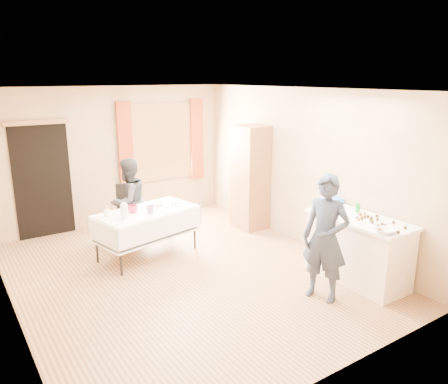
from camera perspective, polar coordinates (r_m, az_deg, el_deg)
floor at (r=6.50m, az=-5.08°, el=-10.51°), size 4.50×5.50×0.02m
ceiling at (r=5.87m, az=-5.68°, el=13.26°), size 4.50×5.50×0.02m
wall_back at (r=8.53m, az=-14.28°, el=4.52°), size 4.50×0.02×2.60m
wall_front at (r=3.96m, az=14.26°, el=-7.41°), size 4.50×0.02×2.60m
wall_left at (r=5.40m, az=-26.94°, el=-2.58°), size 0.02×5.50×2.60m
wall_right at (r=7.37m, az=10.29°, el=3.15°), size 0.02×5.50×2.60m
window_frame at (r=8.84m, az=-8.14°, el=6.50°), size 1.32×0.06×1.52m
window_pane at (r=8.83m, az=-8.10°, el=6.48°), size 1.20×0.02×1.40m
curtain_left at (r=8.49m, az=-12.76°, el=5.93°), size 0.28×0.06×1.65m
curtain_right at (r=9.16m, az=-3.58°, el=6.91°), size 0.28×0.06×1.65m
doorway at (r=8.23m, az=-22.60°, el=1.32°), size 0.95×0.04×2.00m
door_lintel at (r=8.04m, az=-23.28°, el=8.36°), size 1.05×0.06×0.08m
cabinet at (r=8.07m, az=3.46°, el=1.89°), size 0.50×0.60×1.91m
counter at (r=6.36m, az=17.06°, el=-7.16°), size 0.69×1.45×0.91m
party_table at (r=6.99m, az=-10.00°, el=-4.76°), size 1.72×1.13×0.75m
chair at (r=7.94m, az=-12.37°, el=-3.73°), size 0.50×0.50×0.94m
girl at (r=5.62m, az=13.11°, el=-5.91°), size 0.86×0.80×1.63m
woman at (r=7.48m, az=-12.32°, el=-1.23°), size 1.10×1.05×1.47m
soda_can at (r=6.43m, az=17.06°, el=-2.03°), size 0.07×0.07×0.12m
mixing_bowl at (r=5.71m, az=20.34°, el=-4.80°), size 0.27×0.27×0.06m
foam_block at (r=6.54m, az=13.00°, el=-1.65°), size 0.18×0.15×0.08m
blue_basket at (r=6.78m, az=13.89°, el=-1.12°), size 0.34×0.27×0.08m
pitcher at (r=6.52m, az=-12.91°, el=-2.53°), size 0.14×0.14×0.22m
cup_red at (r=6.81m, az=-11.83°, el=-2.19°), size 0.20×0.20×0.12m
cup_rainbow at (r=6.72m, az=-9.60°, el=-2.27°), size 0.25×0.25×0.12m
small_bowl at (r=7.12m, az=-8.56°, el=-1.54°), size 0.29×0.29×0.05m
pastry_tray at (r=7.09m, az=-6.53°, el=-1.67°), size 0.30×0.23×0.02m
bottle at (r=6.72m, az=-15.05°, el=-2.44°), size 0.11×0.11×0.15m
cake_balls at (r=6.08m, az=18.53°, el=-3.51°), size 0.52×1.12×0.04m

